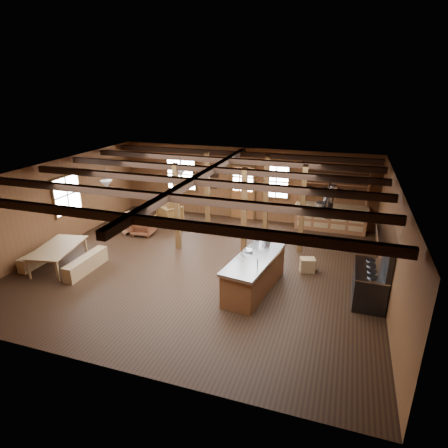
% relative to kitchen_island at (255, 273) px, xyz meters
% --- Properties ---
extents(room, '(10.04, 9.04, 2.84)m').
position_rel_kitchen_island_xyz_m(room, '(-1.80, 0.81, 0.92)').
color(room, black).
rests_on(room, ground).
extents(ceiling_joists, '(9.80, 8.82, 0.18)m').
position_rel_kitchen_island_xyz_m(ceiling_joists, '(-1.80, 0.99, 2.20)').
color(ceiling_joists, black).
rests_on(ceiling_joists, ceiling).
extents(timber_posts, '(3.95, 2.35, 2.80)m').
position_rel_kitchen_island_xyz_m(timber_posts, '(-1.28, 2.89, 0.92)').
color(timber_posts, '#482B14').
rests_on(timber_posts, floor).
extents(back_door, '(1.02, 0.08, 2.15)m').
position_rel_kitchen_island_xyz_m(back_door, '(-1.80, 5.26, 0.40)').
color(back_door, brown).
rests_on(back_door, floor).
extents(window_back_left, '(1.32, 0.06, 1.32)m').
position_rel_kitchen_island_xyz_m(window_back_left, '(-4.40, 5.27, 1.12)').
color(window_back_left, white).
rests_on(window_back_left, wall_back).
extents(window_back_right, '(1.02, 0.06, 1.32)m').
position_rel_kitchen_island_xyz_m(window_back_right, '(-0.50, 5.27, 1.12)').
color(window_back_right, white).
rests_on(window_back_right, wall_back).
extents(window_left, '(0.14, 1.24, 1.32)m').
position_rel_kitchen_island_xyz_m(window_left, '(-6.76, 1.31, 1.12)').
color(window_left, white).
rests_on(window_left, wall_back).
extents(notice_boards, '(1.08, 0.03, 0.90)m').
position_rel_kitchen_island_xyz_m(notice_boards, '(-3.30, 5.27, 1.16)').
color(notice_boards, silver).
rests_on(notice_boards, wall_back).
extents(back_counter, '(2.55, 0.60, 2.45)m').
position_rel_kitchen_island_xyz_m(back_counter, '(1.60, 5.02, 0.12)').
color(back_counter, brown).
rests_on(back_counter, floor).
extents(pendant_lamps, '(1.86, 2.36, 0.66)m').
position_rel_kitchen_island_xyz_m(pendant_lamps, '(-4.05, 1.81, 1.77)').
color(pendant_lamps, '#29292C').
rests_on(pendant_lamps, ceiling).
extents(pot_rack, '(0.42, 3.00, 0.45)m').
position_rel_kitchen_island_xyz_m(pot_rack, '(1.59, 1.11, 1.80)').
color(pot_rack, '#29292C').
rests_on(pot_rack, ceiling).
extents(kitchen_island, '(1.24, 2.60, 1.20)m').
position_rel_kitchen_island_xyz_m(kitchen_island, '(0.00, 0.00, 0.00)').
color(kitchen_island, brown).
rests_on(kitchen_island, floor).
extents(step_stool, '(0.53, 0.44, 0.41)m').
position_rel_kitchen_island_xyz_m(step_stool, '(1.20, 1.45, -0.27)').
color(step_stool, olive).
rests_on(step_stool, floor).
extents(commercial_range, '(0.78, 1.48, 1.82)m').
position_rel_kitchen_island_xyz_m(commercial_range, '(2.85, 0.38, 0.12)').
color(commercial_range, '#29292C').
rests_on(commercial_range, floor).
extents(dining_table, '(1.34, 1.98, 0.64)m').
position_rel_kitchen_island_xyz_m(dining_table, '(-5.70, -0.51, -0.16)').
color(dining_table, olive).
rests_on(dining_table, floor).
extents(bench_wall, '(0.28, 1.49, 0.41)m').
position_rel_kitchen_island_xyz_m(bench_wall, '(-6.45, -0.51, -0.27)').
color(bench_wall, olive).
rests_on(bench_wall, floor).
extents(bench_aisle, '(0.31, 1.64, 0.45)m').
position_rel_kitchen_island_xyz_m(bench_aisle, '(-4.82, -0.51, -0.25)').
color(bench_aisle, olive).
rests_on(bench_aisle, floor).
extents(armchair_a, '(0.77, 0.79, 0.67)m').
position_rel_kitchen_island_xyz_m(armchair_a, '(-4.67, 2.50, -0.14)').
color(armchair_a, brown).
rests_on(armchair_a, floor).
extents(armchair_b, '(1.07, 1.08, 0.72)m').
position_rel_kitchen_island_xyz_m(armchair_b, '(-4.28, 3.87, -0.12)').
color(armchair_b, brown).
rests_on(armchair_b, floor).
extents(armchair_c, '(1.00, 1.01, 0.67)m').
position_rel_kitchen_island_xyz_m(armchair_c, '(-5.35, 2.61, -0.14)').
color(armchair_c, '#9C6747').
rests_on(armchair_c, floor).
extents(counter_pot, '(0.31, 0.31, 0.18)m').
position_rel_kitchen_island_xyz_m(counter_pot, '(0.02, 0.98, 0.55)').
color(counter_pot, silver).
rests_on(counter_pot, kitchen_island).
extents(bowl, '(0.28, 0.28, 0.06)m').
position_rel_kitchen_island_xyz_m(bowl, '(-0.24, 0.24, 0.49)').
color(bowl, silver).
rests_on(bowl, kitchen_island).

